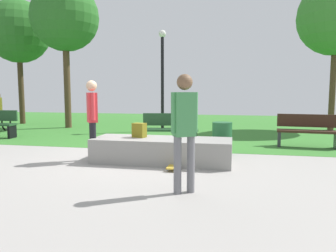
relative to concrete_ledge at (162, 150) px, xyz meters
name	(u,v)px	position (x,y,z in m)	size (l,w,h in m)	color
ground_plane	(127,158)	(-0.89, 0.25, -0.27)	(28.00, 28.00, 0.00)	#9E9993
grass_lawn	(180,125)	(-0.89, 7.80, -0.26)	(26.60, 12.90, 0.01)	#387A2D
concrete_ledge	(162,150)	(0.00, 0.00, 0.00)	(3.02, 1.02, 0.53)	gray
backpack_on_ledge	(139,130)	(-0.53, 0.06, 0.43)	(0.28, 0.20, 0.32)	olive
skater_performing_trick	(184,124)	(0.81, -2.03, 0.81)	(0.38, 0.34, 1.82)	slate
skater_watching	(92,114)	(-1.55, -0.15, 0.79)	(0.34, 0.38, 1.79)	black
skateboard_by_ledge	(175,165)	(0.37, -0.45, -0.20)	(0.21, 0.80, 0.08)	gold
park_bench_by_oak	(307,130)	(3.54, 2.71, 0.22)	(1.64, 0.62, 0.91)	#331E14
park_bench_near_lamppost	(170,128)	(-0.28, 2.31, 0.22)	(1.65, 0.70, 0.91)	#1E4223
tree_leaning_ash	(18,32)	(-8.33, 6.87, 4.00)	(2.88, 2.88, 5.72)	#42301E
tree_tall_oak	(65,18)	(-5.36, 5.78, 4.27)	(2.77, 2.77, 5.95)	#4C3823
tree_young_birch	(336,17)	(5.30, 7.05, 4.10)	(2.94, 2.94, 5.85)	#4C3823
lamp_post	(162,70)	(-1.21, 5.49, 2.10)	(0.28, 0.28, 3.85)	black
trash_bin	(222,139)	(1.26, 1.09, 0.14)	(0.48, 0.48, 0.81)	#1E592D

